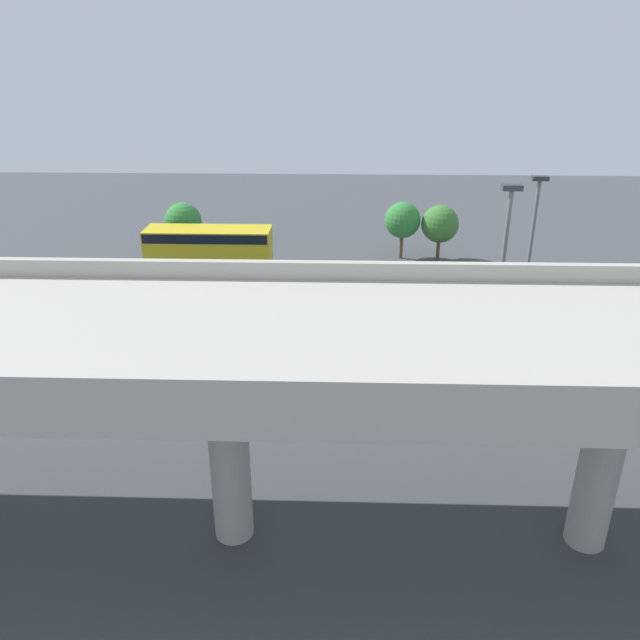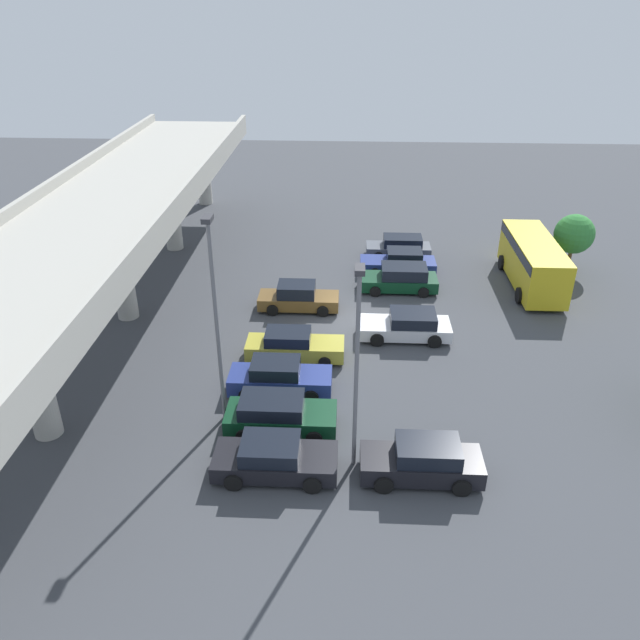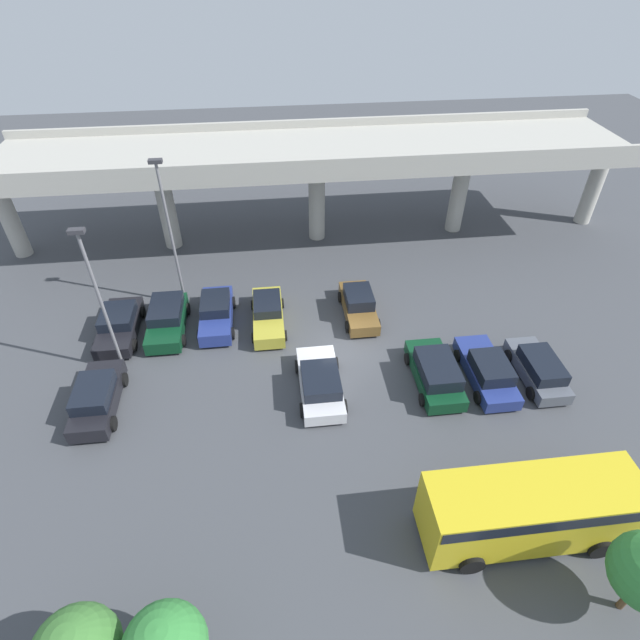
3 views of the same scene
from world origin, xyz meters
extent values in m
plane|color=#424449|center=(0.00, 0.00, 0.00)|extent=(91.71, 91.71, 0.00)
cube|color=#ADAAA0|center=(0.00, 12.75, 6.41)|extent=(41.89, 7.72, 0.90)
cube|color=#ADAAA0|center=(0.00, 9.04, 7.14)|extent=(41.89, 0.30, 0.55)
cube|color=#ADAAA0|center=(0.00, 16.46, 7.14)|extent=(41.89, 0.30, 0.55)
cylinder|color=#ADAAA0|center=(-10.47, 12.75, 2.98)|extent=(1.16, 1.16, 5.96)
cylinder|color=#ADAAA0|center=(0.00, 12.75, 2.98)|extent=(1.16, 1.16, 5.96)
cube|color=black|center=(-12.37, -2.57, 0.59)|extent=(1.79, 4.60, 0.79)
cube|color=black|center=(-12.37, -2.78, 1.30)|extent=(1.65, 2.40, 0.64)
cylinder|color=black|center=(-13.29, -1.14, 0.36)|extent=(0.22, 0.72, 0.72)
cylinder|color=black|center=(-11.45, -1.14, 0.36)|extent=(0.22, 0.72, 0.72)
cylinder|color=black|center=(-13.29, -3.99, 0.36)|extent=(0.22, 0.72, 0.72)
cylinder|color=black|center=(-11.45, -3.99, 0.36)|extent=(0.22, 0.72, 0.72)
cube|color=#0C381E|center=(-9.74, 3.02, 0.57)|extent=(1.93, 4.63, 0.77)
cube|color=black|center=(-9.74, 3.40, 1.26)|extent=(1.78, 2.65, 0.61)
cylinder|color=black|center=(-8.76, 1.58, 0.34)|extent=(0.22, 0.69, 0.69)
cylinder|color=black|center=(-10.73, 1.58, 0.34)|extent=(0.22, 0.69, 0.69)
cylinder|color=black|center=(-8.76, 4.45, 0.34)|extent=(0.22, 0.69, 0.69)
cylinder|color=black|center=(-10.73, 4.45, 0.34)|extent=(0.22, 0.69, 0.69)
cube|color=navy|center=(-6.95, 3.34, 0.59)|extent=(1.77, 4.70, 0.79)
cube|color=black|center=(-6.95, 3.55, 1.29)|extent=(1.63, 2.21, 0.62)
cylinder|color=black|center=(-6.05, 1.89, 0.35)|extent=(0.22, 0.70, 0.70)
cylinder|color=black|center=(-7.86, 1.89, 0.35)|extent=(0.22, 0.70, 0.70)
cylinder|color=black|center=(-6.05, 4.80, 0.35)|extent=(0.22, 0.70, 0.70)
cylinder|color=black|center=(-7.86, 4.80, 0.35)|extent=(0.22, 0.70, 0.70)
cube|color=gold|center=(-3.96, 2.92, 0.55)|extent=(1.71, 4.89, 0.76)
cube|color=black|center=(-3.96, 3.27, 1.22)|extent=(1.57, 2.23, 0.57)
cylinder|color=black|center=(-3.09, 1.40, 0.30)|extent=(0.22, 0.61, 0.61)
cylinder|color=black|center=(-4.84, 1.40, 0.30)|extent=(0.22, 0.61, 0.61)
cylinder|color=black|center=(-3.09, 4.43, 0.30)|extent=(0.22, 0.61, 0.61)
cylinder|color=black|center=(-4.84, 4.43, 0.30)|extent=(0.22, 0.61, 0.61)
cube|color=silver|center=(-1.58, -2.72, 0.53)|extent=(1.98, 4.80, 0.66)
cube|color=black|center=(-1.58, -3.12, 1.17)|extent=(1.83, 2.38, 0.62)
cylinder|color=black|center=(-2.59, -1.23, 0.36)|extent=(0.22, 0.71, 0.71)
cylinder|color=black|center=(-0.57, -1.23, 0.36)|extent=(0.22, 0.71, 0.71)
cylinder|color=black|center=(-2.59, -4.21, 0.36)|extent=(0.22, 0.71, 0.71)
cylinder|color=black|center=(-0.57, -4.21, 0.36)|extent=(0.22, 0.71, 0.71)
cube|color=brown|center=(1.43, 3.17, 0.53)|extent=(1.72, 4.62, 0.69)
cube|color=black|center=(1.43, 3.28, 1.23)|extent=(1.58, 2.13, 0.72)
cylinder|color=black|center=(2.32, 1.74, 0.33)|extent=(0.22, 0.66, 0.66)
cylinder|color=black|center=(0.55, 1.74, 0.33)|extent=(0.22, 0.66, 0.66)
cylinder|color=black|center=(2.32, 4.60, 0.33)|extent=(0.22, 0.66, 0.66)
cylinder|color=black|center=(0.55, 4.60, 0.33)|extent=(0.22, 0.66, 0.66)
cube|color=#0C381E|center=(4.31, -2.76, 0.53)|extent=(1.95, 4.68, 0.70)
cube|color=black|center=(4.31, -3.06, 1.23)|extent=(1.79, 2.74, 0.71)
cylinder|color=black|center=(3.31, -1.31, 0.33)|extent=(0.22, 0.65, 0.65)
cylinder|color=black|center=(5.31, -1.31, 0.33)|extent=(0.22, 0.65, 0.65)
cylinder|color=black|center=(3.31, -4.21, 0.33)|extent=(0.22, 0.65, 0.65)
cylinder|color=black|center=(5.31, -4.21, 0.33)|extent=(0.22, 0.65, 0.65)
cube|color=navy|center=(7.01, -2.87, 0.52)|extent=(1.83, 4.87, 0.68)
cube|color=black|center=(7.01, -3.27, 1.20)|extent=(1.69, 2.24, 0.68)
cylinder|color=black|center=(6.07, -1.36, 0.33)|extent=(0.22, 0.66, 0.66)
cylinder|color=black|center=(7.95, -1.36, 0.33)|extent=(0.22, 0.66, 0.66)
cylinder|color=black|center=(6.07, -4.38, 0.33)|extent=(0.22, 0.66, 0.66)
cylinder|color=black|center=(7.95, -4.38, 0.33)|extent=(0.22, 0.66, 0.66)
cube|color=#515660|center=(9.66, -3.07, 0.51)|extent=(1.71, 4.39, 0.66)
cube|color=black|center=(9.66, -3.34, 1.16)|extent=(1.57, 2.60, 0.63)
cylinder|color=black|center=(8.79, -1.71, 0.34)|extent=(0.22, 0.67, 0.67)
cylinder|color=black|center=(10.54, -1.71, 0.34)|extent=(0.22, 0.67, 0.67)
cylinder|color=black|center=(8.79, -4.43, 0.34)|extent=(0.22, 0.67, 0.67)
cylinder|color=black|center=(10.54, -4.43, 0.34)|extent=(0.22, 0.67, 0.67)
cube|color=black|center=(-12.41, 2.97, 0.54)|extent=(1.95, 4.74, 0.70)
cube|color=black|center=(-12.41, 3.15, 1.19)|extent=(1.79, 2.22, 0.60)
cylinder|color=black|center=(-11.41, 1.50, 0.35)|extent=(0.22, 0.70, 0.70)
cylinder|color=black|center=(-13.41, 1.50, 0.35)|extent=(0.22, 0.70, 0.70)
cylinder|color=black|center=(-11.41, 4.43, 0.35)|extent=(0.22, 0.70, 0.70)
cylinder|color=black|center=(-13.41, 4.43, 0.35)|extent=(0.22, 0.70, 0.70)
cube|color=gold|center=(5.35, -11.02, 1.60)|extent=(8.02, 2.41, 2.67)
cube|color=black|center=(5.35, -11.02, 2.56)|extent=(7.86, 2.46, 0.59)
cylinder|color=black|center=(2.86, -12.25, 0.48)|extent=(0.96, 0.29, 0.96)
cylinder|color=black|center=(2.86, -9.79, 0.48)|extent=(0.96, 0.29, 0.96)
cylinder|color=black|center=(7.83, -12.25, 0.48)|extent=(0.96, 0.29, 0.96)
cylinder|color=black|center=(7.83, -9.79, 0.48)|extent=(0.96, 0.29, 0.96)
cylinder|color=slate|center=(-9.04, 5.57, 4.47)|extent=(0.16, 0.16, 8.94)
cube|color=#333338|center=(-9.04, 5.57, 9.04)|extent=(0.70, 0.35, 0.20)
cylinder|color=slate|center=(-11.72, -0.03, 4.10)|extent=(0.16, 0.16, 8.21)
cube|color=#333338|center=(-11.72, -0.03, 8.31)|extent=(0.70, 0.35, 0.20)
cylinder|color=brown|center=(-9.88, -14.17, 0.72)|extent=(0.24, 0.24, 1.45)
sphere|color=#3D7533|center=(-9.88, -14.17, 2.52)|extent=(2.54, 2.54, 2.54)
cylinder|color=brown|center=(-7.35, -14.41, 0.84)|extent=(0.24, 0.24, 1.68)
sphere|color=#337F38|center=(-7.35, -14.41, 2.72)|extent=(2.45, 2.45, 2.45)
cylinder|color=brown|center=(7.66, -14.04, 0.77)|extent=(0.24, 0.24, 1.54)
sphere|color=#337F38|center=(7.66, -14.04, 2.61)|extent=(2.52, 2.52, 2.52)
camera|label=1|loc=(-3.06, 27.42, 13.48)|focal=35.00mm
camera|label=2|loc=(-30.72, 0.37, 16.60)|focal=35.00mm
camera|label=3|loc=(-3.58, -19.94, 18.80)|focal=28.00mm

